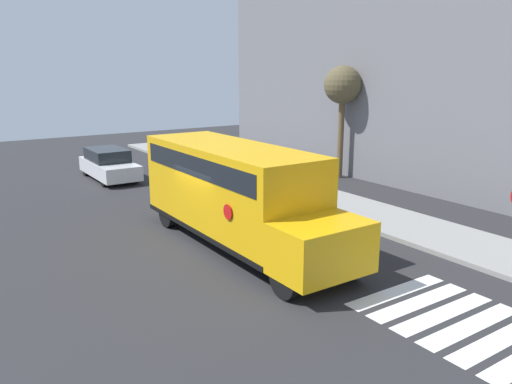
{
  "coord_description": "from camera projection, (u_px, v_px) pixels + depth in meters",
  "views": [
    {
      "loc": [
        13.7,
        -7.56,
        5.53
      ],
      "look_at": [
        0.96,
        1.01,
        1.76
      ],
      "focal_mm": 35.0,
      "sensor_mm": 36.0,
      "label": 1
    }
  ],
  "objects": [
    {
      "name": "ground_plane",
      "position": [
        214.0,
        242.0,
        16.46
      ],
      "size": [
        60.0,
        60.0,
        0.0
      ],
      "primitive_type": "plane",
      "color": "#28282B"
    },
    {
      "name": "sidewalk_strip",
      "position": [
        356.0,
        210.0,
        19.96
      ],
      "size": [
        44.0,
        3.0,
        0.15
      ],
      "color": "gray",
      "rests_on": "ground"
    },
    {
      "name": "parked_car",
      "position": [
        109.0,
        164.0,
        25.79
      ],
      "size": [
        4.68,
        1.84,
        1.55
      ],
      "color": "silver",
      "rests_on": "ground"
    },
    {
      "name": "crosswalk_stripes",
      "position": [
        485.0,
        332.0,
        10.78
      ],
      "size": [
        5.4,
        3.2,
        0.01
      ],
      "color": "white",
      "rests_on": "ground"
    },
    {
      "name": "school_bus",
      "position": [
        235.0,
        189.0,
        15.89
      ],
      "size": [
        9.09,
        2.57,
        3.19
      ],
      "color": "#EAA80F",
      "rests_on": "ground"
    },
    {
      "name": "building_backdrop",
      "position": [
        469.0,
        54.0,
        22.01
      ],
      "size": [
        32.0,
        4.0,
        12.43
      ],
      "color": "slate",
      "rests_on": "ground"
    },
    {
      "name": "tree_near_sidewalk",
      "position": [
        343.0,
        88.0,
        25.21
      ],
      "size": [
        1.91,
        1.91,
        5.74
      ],
      "color": "brown",
      "rests_on": "ground"
    }
  ]
}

